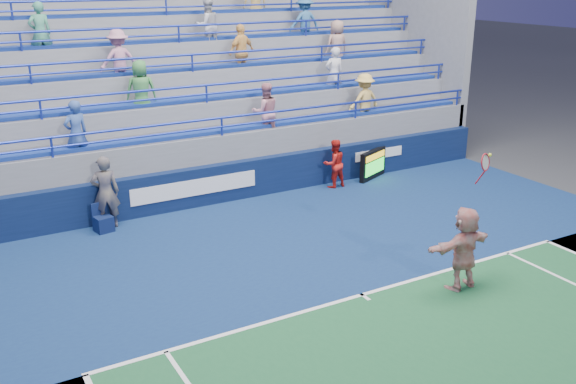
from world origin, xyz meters
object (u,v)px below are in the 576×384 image
tennis_player (464,248)px  ball_girl (334,164)px  serve_speed_board (373,164)px  judge_chair (103,223)px  line_judge (105,192)px

tennis_player → ball_girl: (1.32, 6.72, -0.15)m
serve_speed_board → judge_chair: serve_speed_board is taller
judge_chair → line_judge: 0.76m
tennis_player → line_judge: tennis_player is taller
serve_speed_board → ball_girl: size_ratio=0.87×
judge_chair → line_judge: line_judge is taller
serve_speed_board → tennis_player: 7.40m
tennis_player → ball_girl: bearing=78.9°
judge_chair → tennis_player: tennis_player is taller
serve_speed_board → judge_chair: (-8.44, -0.19, -0.23)m
serve_speed_board → tennis_player: tennis_player is taller
line_judge → ball_girl: size_ratio=1.28×
tennis_player → serve_speed_board: bearing=67.4°
judge_chair → tennis_player: size_ratio=0.26×
judge_chair → ball_girl: (6.92, 0.09, 0.50)m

